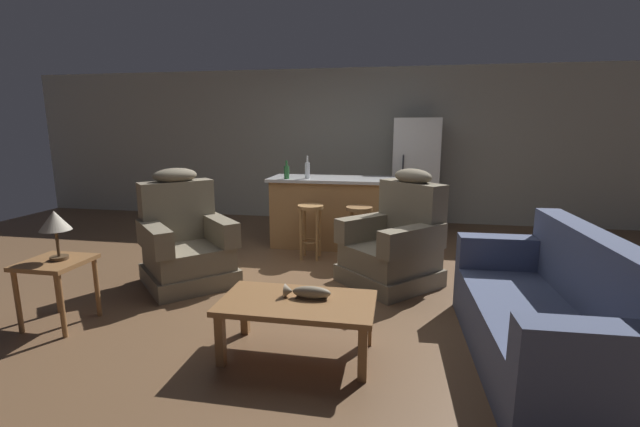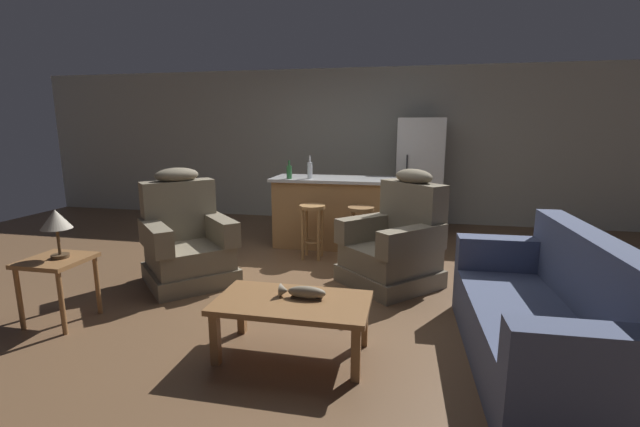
{
  "view_description": "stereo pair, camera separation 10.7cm",
  "coord_description": "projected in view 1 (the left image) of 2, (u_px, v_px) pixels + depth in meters",
  "views": [
    {
      "loc": [
        0.83,
        -4.36,
        1.63
      ],
      "look_at": [
        0.05,
        -0.1,
        0.75
      ],
      "focal_mm": 24.0,
      "sensor_mm": 36.0,
      "label": 1
    },
    {
      "loc": [
        0.94,
        -4.34,
        1.63
      ],
      "look_at": [
        0.05,
        -0.1,
        0.75
      ],
      "focal_mm": 24.0,
      "sensor_mm": 36.0,
      "label": 2
    }
  ],
  "objects": [
    {
      "name": "refrigerator",
      "position": [
        415.0,
        175.0,
        6.76
      ],
      "size": [
        0.7,
        0.69,
        1.76
      ],
      "color": "white",
      "rests_on": "ground_plane"
    },
    {
      "name": "kitchen_island",
      "position": [
        336.0,
        212.0,
        5.88
      ],
      "size": [
        1.8,
        0.7,
        0.95
      ],
      "color": "#9E7042",
      "rests_on": "ground_plane"
    },
    {
      "name": "bottle_tall_green",
      "position": [
        307.0,
        170.0,
        5.7
      ],
      "size": [
        0.07,
        0.07,
        0.3
      ],
      "color": "silver",
      "rests_on": "kitchen_island"
    },
    {
      "name": "bar_stool_right",
      "position": [
        359.0,
        224.0,
        5.2
      ],
      "size": [
        0.32,
        0.32,
        0.68
      ],
      "color": "olive",
      "rests_on": "ground_plane"
    },
    {
      "name": "recliner_near_island",
      "position": [
        396.0,
        244.0,
        4.5
      ],
      "size": [
        1.19,
        1.19,
        1.2
      ],
      "rotation": [
        0.0,
        0.0,
        3.94
      ],
      "color": "#756B56",
      "rests_on": "ground_plane"
    },
    {
      "name": "coffee_table",
      "position": [
        297.0,
        308.0,
        3.05
      ],
      "size": [
        1.1,
        0.6,
        0.42
      ],
      "color": "olive",
      "rests_on": "ground_plane"
    },
    {
      "name": "couch",
      "position": [
        550.0,
        319.0,
        2.93
      ],
      "size": [
        0.9,
        1.93,
        0.94
      ],
      "rotation": [
        0.0,
        0.0,
        3.17
      ],
      "color": "#4C5675",
      "rests_on": "ground_plane"
    },
    {
      "name": "fish_figurine",
      "position": [
        307.0,
        292.0,
        3.07
      ],
      "size": [
        0.34,
        0.1,
        0.1
      ],
      "color": "#4C3823",
      "rests_on": "coffee_table"
    },
    {
      "name": "end_table",
      "position": [
        56.0,
        272.0,
        3.51
      ],
      "size": [
        0.48,
        0.48,
        0.56
      ],
      "color": "olive",
      "rests_on": "ground_plane"
    },
    {
      "name": "ground_plane",
      "position": [
        317.0,
        279.0,
        4.67
      ],
      "size": [
        12.0,
        12.0,
        0.0
      ],
      "color": "brown"
    },
    {
      "name": "back_wall",
      "position": [
        351.0,
        146.0,
        7.42
      ],
      "size": [
        12.0,
        0.05,
        2.6
      ],
      "color": "#B2B2A3",
      "rests_on": "ground_plane"
    },
    {
      "name": "bar_stool_left",
      "position": [
        311.0,
        222.0,
        5.31
      ],
      "size": [
        0.32,
        0.32,
        0.68
      ],
      "color": "#A87A47",
      "rests_on": "ground_plane"
    },
    {
      "name": "bottle_short_amber",
      "position": [
        287.0,
        172.0,
        5.66
      ],
      "size": [
        0.07,
        0.07,
        0.24
      ],
      "color": "#2D6B38",
      "rests_on": "kitchen_island"
    },
    {
      "name": "table_lamp",
      "position": [
        55.0,
        223.0,
        3.45
      ],
      "size": [
        0.24,
        0.24,
        0.41
      ],
      "color": "#4C3823",
      "rests_on": "end_table"
    },
    {
      "name": "recliner_near_lamp",
      "position": [
        185.0,
        243.0,
        4.52
      ],
      "size": [
        1.19,
        1.19,
        1.2
      ],
      "rotation": [
        0.0,
        0.0,
        -0.79
      ],
      "color": "#756B56",
      "rests_on": "ground_plane"
    }
  ]
}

